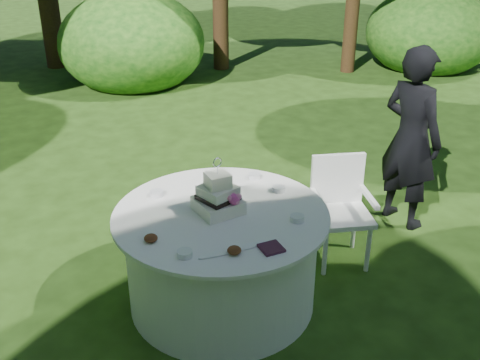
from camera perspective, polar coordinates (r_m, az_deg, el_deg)
name	(u,v)px	position (r m, az deg, el deg)	size (l,w,h in m)	color
ground	(222,299)	(4.45, -1.79, -12.01)	(80.00, 80.00, 0.00)	#1E370F
napkins	(271,248)	(3.61, 3.20, -6.92)	(0.14, 0.14, 0.02)	#401B2E
feather_plume	(233,250)	(3.60, -0.71, -7.09)	(0.48, 0.07, 0.01)	white
guest	(411,138)	(5.34, 16.97, 4.08)	(0.62, 0.41, 1.70)	black
table	(222,257)	(4.22, -1.87, -7.86)	(1.56, 1.56, 0.77)	white
cake	(218,197)	(3.99, -2.20, -1.78)	(0.33, 0.33, 0.42)	silver
chair	(340,202)	(4.76, 10.12, -2.23)	(0.56, 0.56, 0.91)	white
votives	(236,204)	(4.10, -0.46, -2.42)	(1.06, 0.96, 0.04)	silver
petal_cups	(192,244)	(3.63, -4.92, -6.50)	(0.53, 0.45, 0.05)	#562D16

